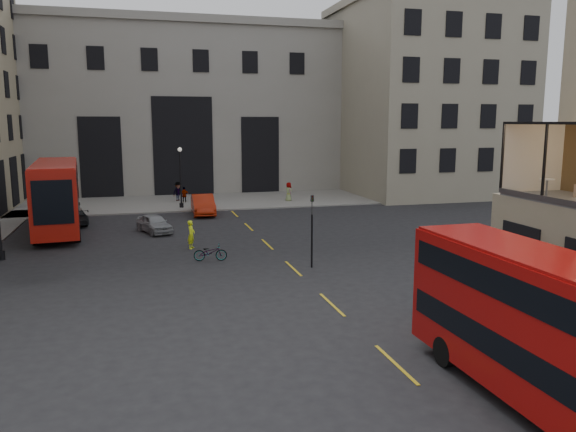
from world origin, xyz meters
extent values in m
plane|color=black|center=(0.00, 0.00, 0.00)|extent=(140.00, 140.00, 0.00)
cube|color=beige|center=(6.50, 5.00, 6.05)|extent=(3.00, 0.04, 2.90)
cube|color=gray|center=(-5.00, 48.00, 9.00)|extent=(34.00, 10.00, 18.00)
cube|color=gray|center=(-5.00, 48.00, 17.60)|extent=(35.00, 10.60, 0.80)
cube|color=black|center=(-5.00, 42.96, 5.00)|extent=(6.00, 0.12, 10.00)
cube|color=black|center=(-13.00, 42.96, 4.00)|extent=(4.00, 0.12, 8.00)
cube|color=black|center=(3.00, 42.96, 4.00)|extent=(4.00, 0.12, 8.00)
cube|color=gray|center=(20.00, 40.00, 10.00)|extent=(16.00, 18.00, 20.00)
cube|color=gray|center=(20.00, 40.00, 19.60)|extent=(16.60, 18.60, 0.80)
cube|color=slate|center=(-6.00, 38.00, 0.06)|extent=(40.00, 12.00, 0.12)
cylinder|color=black|center=(-1.00, 12.00, 1.40)|extent=(0.10, 0.10, 2.80)
imported|color=black|center=(-1.00, 12.00, 3.30)|extent=(0.16, 0.20, 1.00)
cylinder|color=black|center=(-15.00, 28.00, 1.40)|extent=(0.10, 0.10, 2.80)
imported|color=black|center=(-15.00, 28.00, 3.30)|extent=(0.16, 0.20, 1.00)
cylinder|color=black|center=(-17.00, 18.00, 0.25)|extent=(0.36, 0.36, 0.50)
cylinder|color=black|center=(-6.00, 34.00, 2.50)|extent=(0.14, 0.14, 5.00)
cylinder|color=black|center=(-6.00, 34.00, 0.25)|extent=(0.36, 0.36, 0.50)
sphere|color=silver|center=(-6.00, 34.00, 5.15)|extent=(0.36, 0.36, 0.36)
cube|color=#A80D0B|center=(0.50, -3.77, 2.20)|extent=(2.53, 10.34, 3.65)
cube|color=black|center=(0.50, -3.77, 1.69)|extent=(2.56, 9.78, 0.75)
cube|color=black|center=(0.50, -3.77, 3.32)|extent=(2.56, 9.78, 0.75)
cube|color=#A80D0B|center=(0.50, -3.77, 4.05)|extent=(2.43, 10.13, 0.11)
cylinder|color=black|center=(-0.61, -0.49, 0.47)|extent=(0.28, 0.94, 0.94)
cylinder|color=black|center=(1.49, -0.45, 0.47)|extent=(0.28, 0.94, 0.94)
cube|color=#AB140B|center=(-14.99, 25.85, 2.57)|extent=(3.81, 12.21, 4.26)
cube|color=black|center=(-14.99, 25.85, 1.97)|extent=(3.79, 11.56, 0.87)
cube|color=black|center=(-14.99, 25.85, 3.88)|extent=(3.79, 11.56, 0.87)
cube|color=#AB140B|center=(-14.99, 25.85, 4.73)|extent=(3.68, 11.96, 0.13)
cylinder|color=black|center=(-16.58, 29.57, 0.55)|extent=(0.40, 1.12, 1.09)
cylinder|color=black|center=(-14.10, 29.79, 0.55)|extent=(0.40, 1.12, 1.09)
cylinder|color=black|center=(-15.85, 21.55, 0.55)|extent=(0.40, 1.12, 1.09)
cylinder|color=black|center=(-13.37, 21.78, 0.55)|extent=(0.40, 1.12, 1.09)
imported|color=gray|center=(-8.62, 23.70, 0.64)|extent=(2.67, 4.03, 1.28)
imported|color=#A4200A|center=(-4.53, 30.46, 0.81)|extent=(1.87, 4.99, 1.63)
imported|color=black|center=(-14.50, 28.36, 0.69)|extent=(3.22, 5.11, 1.38)
imported|color=gray|center=(-5.92, 14.79, 0.47)|extent=(1.87, 0.89, 0.94)
imported|color=#E6FF1A|center=(-6.63, 18.08, 0.85)|extent=(0.63, 0.73, 1.70)
imported|color=gray|center=(-13.79, 27.11, 0.92)|extent=(0.99, 0.82, 1.84)
imported|color=gray|center=(-5.95, 38.29, 0.95)|extent=(1.41, 1.31, 1.91)
imported|color=gray|center=(-5.49, 37.10, 0.78)|extent=(0.96, 0.53, 1.55)
imported|color=gray|center=(4.15, 35.75, 0.92)|extent=(0.72, 0.98, 1.84)
cylinder|color=silver|center=(5.88, 3.33, 5.28)|extent=(0.56, 0.56, 0.04)
cylinder|color=slate|center=(5.88, 3.33, 4.95)|extent=(0.07, 0.07, 0.65)
cylinder|color=slate|center=(5.88, 3.33, 4.61)|extent=(0.41, 0.41, 0.03)
camera|label=1|loc=(-9.54, -15.10, 7.50)|focal=35.00mm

